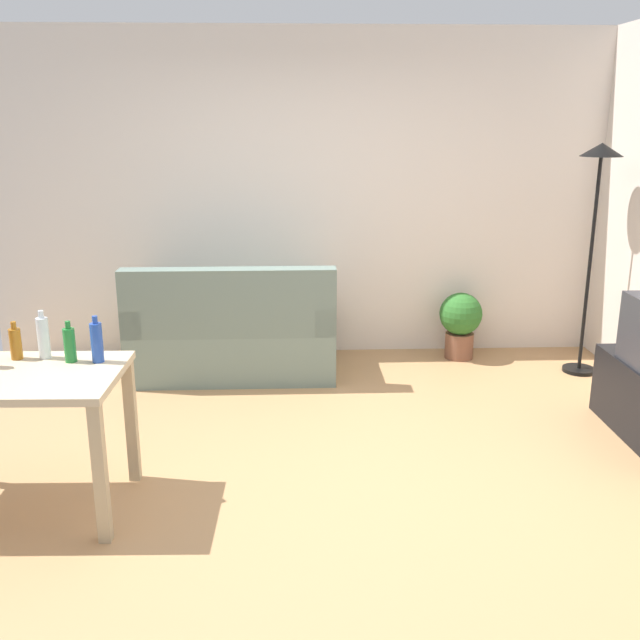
{
  "coord_description": "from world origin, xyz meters",
  "views": [
    {
      "loc": [
        -0.08,
        -3.89,
        2.0
      ],
      "look_at": [
        0.1,
        0.5,
        0.75
      ],
      "focal_mm": 40.26,
      "sensor_mm": 36.0,
      "label": 1
    }
  ],
  "objects_px": {
    "torchiere_lamp": "(597,196)",
    "bottle_amber": "(16,343)",
    "couch": "(233,337)",
    "potted_plant": "(460,321)",
    "desk": "(2,394)",
    "bottle_blue": "(97,342)",
    "bottle_clear": "(43,337)",
    "bottle_green": "(70,344)"
  },
  "relations": [
    {
      "from": "torchiere_lamp",
      "to": "bottle_amber",
      "type": "height_order",
      "value": "torchiere_lamp"
    },
    {
      "from": "couch",
      "to": "bottle_amber",
      "type": "distance_m",
      "value": 2.13
    },
    {
      "from": "potted_plant",
      "to": "desk",
      "type": "bearing_deg",
      "value": -141.11
    },
    {
      "from": "potted_plant",
      "to": "bottle_blue",
      "type": "height_order",
      "value": "bottle_blue"
    },
    {
      "from": "torchiere_lamp",
      "to": "bottle_clear",
      "type": "bearing_deg",
      "value": -154.68
    },
    {
      "from": "bottle_green",
      "to": "bottle_blue",
      "type": "xyz_separation_m",
      "value": [
        0.14,
        -0.01,
        0.01
      ]
    },
    {
      "from": "torchiere_lamp",
      "to": "desk",
      "type": "height_order",
      "value": "torchiere_lamp"
    },
    {
      "from": "bottle_blue",
      "to": "torchiere_lamp",
      "type": "bearing_deg",
      "value": 28.28
    },
    {
      "from": "couch",
      "to": "bottle_green",
      "type": "distance_m",
      "value": 2.06
    },
    {
      "from": "potted_plant",
      "to": "bottle_green",
      "type": "relative_size",
      "value": 2.58
    },
    {
      "from": "couch",
      "to": "bottle_blue",
      "type": "relative_size",
      "value": 6.43
    },
    {
      "from": "torchiere_lamp",
      "to": "bottle_amber",
      "type": "distance_m",
      "value": 4.21
    },
    {
      "from": "torchiere_lamp",
      "to": "bottle_amber",
      "type": "bearing_deg",
      "value": -155.4
    },
    {
      "from": "bottle_clear",
      "to": "bottle_green",
      "type": "bearing_deg",
      "value": -23.4
    },
    {
      "from": "desk",
      "to": "bottle_green",
      "type": "distance_m",
      "value": 0.41
    },
    {
      "from": "torchiere_lamp",
      "to": "bottle_green",
      "type": "height_order",
      "value": "torchiere_lamp"
    },
    {
      "from": "torchiere_lamp",
      "to": "bottle_clear",
      "type": "relative_size",
      "value": 6.94
    },
    {
      "from": "torchiere_lamp",
      "to": "bottle_blue",
      "type": "relative_size",
      "value": 7.25
    },
    {
      "from": "bottle_amber",
      "to": "bottle_green",
      "type": "relative_size",
      "value": 0.93
    },
    {
      "from": "bottle_clear",
      "to": "couch",
      "type": "bearing_deg",
      "value": 64.79
    },
    {
      "from": "bottle_blue",
      "to": "bottle_green",
      "type": "bearing_deg",
      "value": 176.56
    },
    {
      "from": "desk",
      "to": "potted_plant",
      "type": "distance_m",
      "value": 3.74
    },
    {
      "from": "bottle_clear",
      "to": "bottle_green",
      "type": "xyz_separation_m",
      "value": [
        0.16,
        -0.07,
        -0.02
      ]
    },
    {
      "from": "potted_plant",
      "to": "bottle_amber",
      "type": "relative_size",
      "value": 2.77
    },
    {
      "from": "potted_plant",
      "to": "bottle_blue",
      "type": "relative_size",
      "value": 2.28
    },
    {
      "from": "bottle_clear",
      "to": "bottle_green",
      "type": "distance_m",
      "value": 0.17
    },
    {
      "from": "bottle_green",
      "to": "couch",
      "type": "bearing_deg",
      "value": 69.67
    },
    {
      "from": "bottle_amber",
      "to": "desk",
      "type": "bearing_deg",
      "value": -93.24
    },
    {
      "from": "couch",
      "to": "bottle_clear",
      "type": "bearing_deg",
      "value": 64.79
    },
    {
      "from": "bottle_amber",
      "to": "bottle_blue",
      "type": "relative_size",
      "value": 0.82
    },
    {
      "from": "bottle_green",
      "to": "bottle_blue",
      "type": "bearing_deg",
      "value": -3.44
    },
    {
      "from": "desk",
      "to": "bottle_blue",
      "type": "xyz_separation_m",
      "value": [
        0.46,
        0.16,
        0.22
      ]
    },
    {
      "from": "bottle_clear",
      "to": "desk",
      "type": "bearing_deg",
      "value": -124.13
    },
    {
      "from": "potted_plant",
      "to": "bottle_green",
      "type": "distance_m",
      "value": 3.43
    },
    {
      "from": "bottle_amber",
      "to": "torchiere_lamp",
      "type": "bearing_deg",
      "value": 24.6
    },
    {
      "from": "bottle_clear",
      "to": "bottle_blue",
      "type": "bearing_deg",
      "value": -14.24
    },
    {
      "from": "bottle_green",
      "to": "bottle_blue",
      "type": "distance_m",
      "value": 0.14
    },
    {
      "from": "torchiere_lamp",
      "to": "bottle_amber",
      "type": "relative_size",
      "value": 8.81
    },
    {
      "from": "couch",
      "to": "bottle_clear",
      "type": "distance_m",
      "value": 2.07
    },
    {
      "from": "couch",
      "to": "bottle_green",
      "type": "xyz_separation_m",
      "value": [
        -0.69,
        -1.87,
        0.55
      ]
    },
    {
      "from": "bottle_blue",
      "to": "bottle_amber",
      "type": "bearing_deg",
      "value": 171.59
    },
    {
      "from": "potted_plant",
      "to": "bottle_blue",
      "type": "xyz_separation_m",
      "value": [
        -2.45,
        -2.19,
        0.54
      ]
    }
  ]
}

